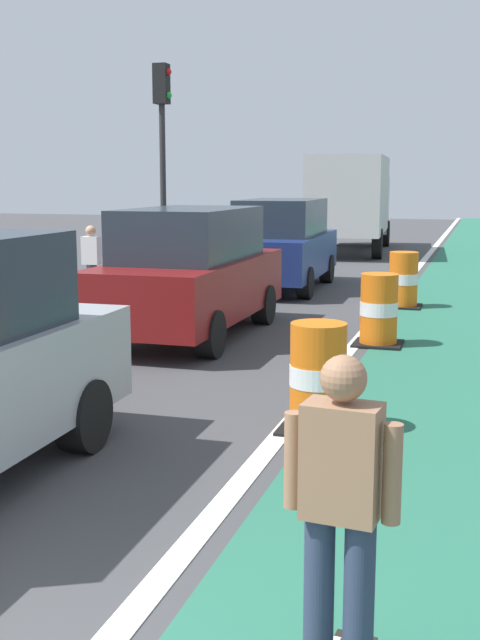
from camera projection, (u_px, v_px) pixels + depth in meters
The scene contains 11 objects.
bike_lane_strip at pixel (462, 321), 14.38m from camera, with size 2.50×80.00×0.01m, color #286B51.
lane_divider_stripe at pixel (377, 317), 14.81m from camera, with size 0.20×80.00×0.01m, color silver.
skateboarder_on_lane at pixel (340, 515), 3.85m from camera, with size 0.57×0.82×1.69m.
parked_suv_second at pixel (190, 272), 12.84m from camera, with size 1.92×4.60×2.04m.
parked_suv_third at pixel (282, 244), 18.47m from camera, with size 2.03×4.66×2.04m.
traffic_barrel_front at pixel (318, 378), 8.06m from camera, with size 0.73×0.73×1.09m.
traffic_barrel_mid at pixel (379, 310), 12.22m from camera, with size 0.73×0.73×1.09m.
traffic_barrel_back at pixel (403, 280), 15.87m from camera, with size 0.73×0.73×1.09m.
delivery_truck_down_block at pixel (352, 198), 27.70m from camera, with size 2.83×7.74×3.23m.
traffic_light_corner at pixel (163, 135), 18.82m from camera, with size 0.41×0.32×5.10m.
pedestrian_crossing at pixel (92, 264), 15.69m from camera, with size 0.34×0.20×1.61m.
Camera 1 is at (2.76, -2.70, 2.48)m, focal length 45.52 mm.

